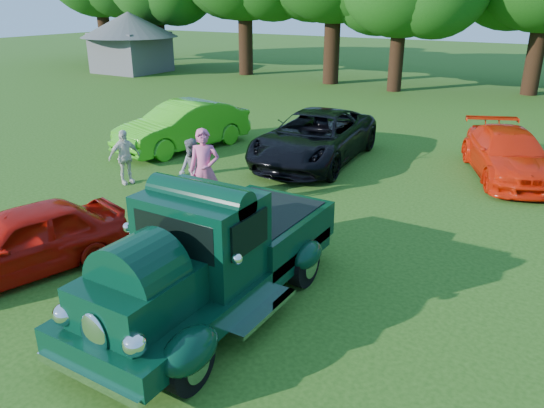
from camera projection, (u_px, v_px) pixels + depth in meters
The scene contains 10 objects.
ground at pixel (186, 300), 8.96m from camera, with size 120.00×120.00×0.00m, color #204710.
hero_pickup at pixel (213, 258), 8.46m from camera, with size 2.45×5.27×2.06m.
red_convertible at pixel (22, 241), 9.63m from camera, with size 1.52×3.77×1.28m, color #AB0E07.
back_car_lime at pixel (183, 126), 17.64m from camera, with size 1.65×4.72×1.55m, color #34A616.
back_car_black at pixel (315, 137), 16.25m from camera, with size 2.56×5.56×1.54m, color black.
back_car_orange at pixel (508, 154), 14.88m from camera, with size 1.86×4.57×1.33m, color red.
spectator_pink at pixel (204, 170), 12.48m from camera, with size 0.72×0.47×1.97m, color #CD5487.
spectator_grey at pixel (193, 171), 13.06m from camera, with size 0.77×0.60×1.58m, color slate.
spectator_white at pixel (124, 157), 14.33m from camera, with size 0.88×0.37×1.50m, color beige.
gazebo at pixel (130, 35), 35.40m from camera, with size 6.40×6.40×3.90m.
Camera 1 is at (5.24, -5.89, 4.79)m, focal length 35.00 mm.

